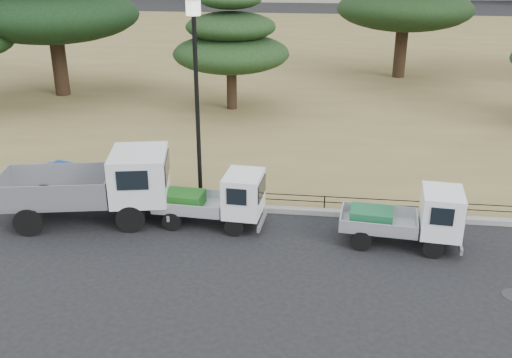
# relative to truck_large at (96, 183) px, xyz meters

# --- Properties ---
(ground) EXTENTS (220.00, 220.00, 0.00)m
(ground) POSITION_rel_truck_large_xyz_m (4.61, -1.41, -1.16)
(ground) COLOR black
(lawn) EXTENTS (120.00, 56.00, 0.15)m
(lawn) POSITION_rel_truck_large_xyz_m (4.61, 29.19, -1.08)
(lawn) COLOR olive
(lawn) RESTS_ON ground
(curb) EXTENTS (120.00, 0.25, 0.16)m
(curb) POSITION_rel_truck_large_xyz_m (4.61, 1.19, -1.08)
(curb) COLOR gray
(curb) RESTS_ON ground
(truck_large) EXTENTS (5.06, 2.80, 2.08)m
(truck_large) POSITION_rel_truck_large_xyz_m (0.00, 0.00, 0.00)
(truck_large) COLOR black
(truck_large) RESTS_ON ground
(truck_kei_front) EXTENTS (3.17, 1.50, 1.64)m
(truck_kei_front) POSITION_rel_truck_large_xyz_m (3.57, 0.12, -0.34)
(truck_kei_front) COLOR black
(truck_kei_front) RESTS_ON ground
(truck_kei_rear) EXTENTS (3.23, 1.60, 1.64)m
(truck_kei_rear) POSITION_rel_truck_large_xyz_m (8.90, -0.40, -0.34)
(truck_kei_rear) COLOR black
(truck_kei_rear) RESTS_ON ground
(street_lamp) EXTENTS (0.56, 0.56, 6.31)m
(street_lamp) POSITION_rel_truck_large_xyz_m (2.74, 1.49, 3.26)
(street_lamp) COLOR black
(street_lamp) RESTS_ON lawn
(pipe_fence) EXTENTS (38.00, 0.04, 0.40)m
(pipe_fence) POSITION_rel_truck_large_xyz_m (4.61, 1.34, -0.72)
(pipe_fence) COLOR black
(pipe_fence) RESTS_ON lawn
(tarp_pile) EXTENTS (1.72, 1.46, 0.98)m
(tarp_pile) POSITION_rel_truck_large_xyz_m (-2.05, 1.58, -0.62)
(tarp_pile) COLOR navy
(tarp_pile) RESTS_ON lawn
(pine_center_left) EXTENTS (5.56, 5.56, 5.65)m
(pine_center_left) POSITION_rel_truck_large_xyz_m (1.87, 12.47, 2.26)
(pine_center_left) COLOR black
(pine_center_left) RESTS_ON lawn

